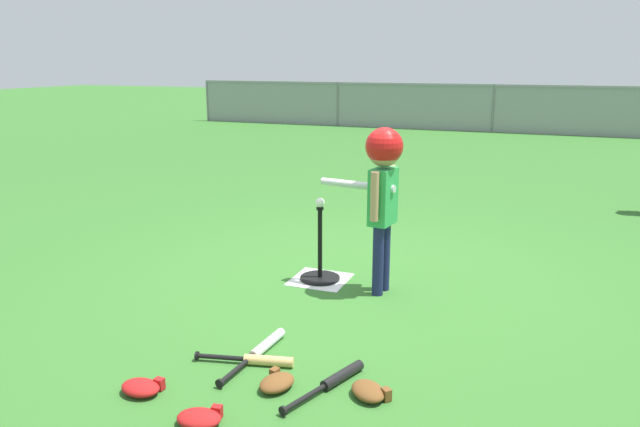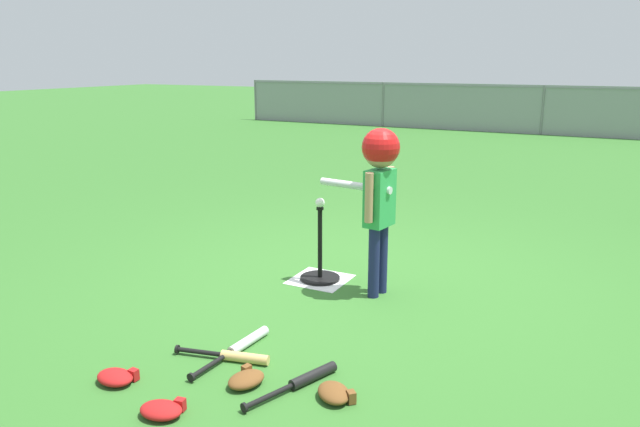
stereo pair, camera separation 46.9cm
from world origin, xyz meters
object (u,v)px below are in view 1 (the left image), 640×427
object	(u,v)px
batting_tee	(320,269)
spare_bat_black	(335,380)
spare_bat_silver	(262,348)
glove_by_plate	(369,391)
glove_near_bats	(141,387)
baseball_on_tee	(320,203)
glove_tossed_aside	(200,418)
glove_outfield_drop	(277,382)
batter_child	(383,177)
spare_bat_wood	(258,360)

from	to	relation	value
batting_tee	spare_bat_black	world-z (taller)	batting_tee
spare_bat_silver	glove_by_plate	distance (m)	0.78
batting_tee	glove_near_bats	xyz separation A→B (m)	(-0.26, -1.93, -0.06)
batting_tee	baseball_on_tee	xyz separation A→B (m)	(0.00, -0.00, 0.55)
spare_bat_black	glove_tossed_aside	xyz separation A→B (m)	(-0.48, -0.58, 0.01)
glove_outfield_drop	glove_tossed_aside	bearing A→B (deg)	-115.18
glove_outfield_drop	batter_child	bearing A→B (deg)	84.91
batter_child	spare_bat_silver	size ratio (longest dim) A/B	1.79
spare_bat_wood	glove_tossed_aside	xyz separation A→B (m)	(0.00, -0.63, 0.01)
spare_bat_silver	batter_child	bearing A→B (deg)	72.06
batting_tee	glove_by_plate	bearing A→B (deg)	-60.38
glove_tossed_aside	glove_outfield_drop	world-z (taller)	same
batting_tee	spare_bat_silver	distance (m)	1.30
glove_near_bats	glove_tossed_aside	bearing A→B (deg)	-16.46
spare_bat_silver	glove_by_plate	bearing A→B (deg)	-17.58
batting_tee	spare_bat_black	xyz separation A→B (m)	(0.66, -1.48, -0.06)
glove_near_bats	glove_outfield_drop	distance (m)	0.72
batter_child	glove_outfield_drop	size ratio (longest dim) A/B	4.93
baseball_on_tee	spare_bat_silver	bearing A→B (deg)	-84.47
glove_near_bats	glove_outfield_drop	world-z (taller)	same
glove_tossed_aside	glove_near_bats	bearing A→B (deg)	163.54
batting_tee	glove_near_bats	size ratio (longest dim) A/B	2.61
spare_bat_black	glove_outfield_drop	bearing A→B (deg)	-152.38
spare_bat_black	spare_bat_wood	bearing A→B (deg)	174.47
batting_tee	glove_outfield_drop	bearing A→B (deg)	-76.77
spare_bat_silver	glove_near_bats	world-z (taller)	glove_near_bats
spare_bat_silver	glove_tossed_aside	distance (m)	0.77
spare_bat_wood	batter_child	bearing A→B (deg)	75.59
glove_tossed_aside	glove_by_plate	bearing A→B (deg)	37.44
baseball_on_tee	glove_by_plate	bearing A→B (deg)	-60.38
glove_by_plate	glove_tossed_aside	distance (m)	0.87
spare_bat_silver	glove_outfield_drop	size ratio (longest dim) A/B	2.76
glove_tossed_aside	glove_outfield_drop	size ratio (longest dim) A/B	0.96
glove_tossed_aside	glove_outfield_drop	xyz separation A→B (m)	(0.21, 0.44, 0.00)
glove_near_bats	spare_bat_silver	bearing A→B (deg)	58.51
glove_outfield_drop	glove_by_plate	bearing A→B (deg)	10.86
batter_child	spare_bat_black	bearing A→B (deg)	-84.22
glove_near_bats	batting_tee	bearing A→B (deg)	82.18
batting_tee	baseball_on_tee	world-z (taller)	baseball_on_tee
spare_bat_silver	glove_by_plate	xyz separation A→B (m)	(0.74, -0.24, 0.01)
batter_child	batting_tee	bearing A→B (deg)	171.59
glove_tossed_aside	glove_outfield_drop	distance (m)	0.48
spare_bat_wood	glove_by_plate	world-z (taller)	glove_by_plate
baseball_on_tee	batter_child	bearing A→B (deg)	-8.41
batting_tee	glove_tossed_aside	xyz separation A→B (m)	(0.18, -2.06, -0.06)
glove_by_plate	glove_tossed_aside	size ratio (longest dim) A/B	1.10
spare_bat_wood	glove_by_plate	size ratio (longest dim) A/B	2.17
glove_by_plate	glove_outfield_drop	bearing A→B (deg)	-169.14
batter_child	glove_tossed_aside	bearing A→B (deg)	-99.82
batting_tee	glove_tossed_aside	world-z (taller)	batting_tee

